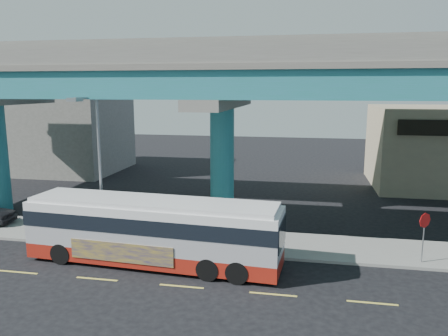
# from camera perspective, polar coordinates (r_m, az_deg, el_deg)

# --- Properties ---
(ground) EXTENTS (120.00, 120.00, 0.00)m
(ground) POSITION_cam_1_polar(r_m,az_deg,el_deg) (20.14, -5.31, -14.79)
(ground) COLOR black
(ground) RESTS_ON ground
(sidewalk) EXTENTS (70.00, 4.00, 0.15)m
(sidewalk) POSITION_cam_1_polar(r_m,az_deg,el_deg) (25.04, -1.79, -9.41)
(sidewalk) COLOR gray
(sidewalk) RESTS_ON ground
(lane_markings) EXTENTS (58.00, 0.12, 0.01)m
(lane_markings) POSITION_cam_1_polar(r_m,az_deg,el_deg) (19.88, -5.56, -15.13)
(lane_markings) COLOR #D8C64C
(lane_markings) RESTS_ON ground
(viaduct) EXTENTS (52.00, 12.40, 11.70)m
(viaduct) POSITION_cam_1_polar(r_m,az_deg,el_deg) (27.10, -0.20, 11.63)
(viaduct) COLOR #1F7872
(viaduct) RESTS_ON ground
(building_concrete) EXTENTS (12.00, 10.00, 9.00)m
(building_concrete) POSITION_cam_1_polar(r_m,az_deg,el_deg) (48.70, -20.44, 4.96)
(building_concrete) COLOR gray
(building_concrete) RESTS_ON ground
(transit_bus) EXTENTS (12.80, 3.55, 3.25)m
(transit_bus) POSITION_cam_1_polar(r_m,az_deg,el_deg) (21.79, -9.22, -7.86)
(transit_bus) COLOR maroon
(transit_bus) RESTS_ON ground
(street_lamp) EXTENTS (0.50, 2.63, 8.14)m
(street_lamp) POSITION_cam_1_polar(r_m,az_deg,el_deg) (23.80, -16.62, 2.37)
(street_lamp) COLOR gray
(street_lamp) RESTS_ON sidewalk
(stop_sign) EXTENTS (0.62, 0.48, 2.51)m
(stop_sign) POSITION_cam_1_polar(r_m,az_deg,el_deg) (23.36, 24.70, -7.00)
(stop_sign) COLOR gray
(stop_sign) RESTS_ON sidewalk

